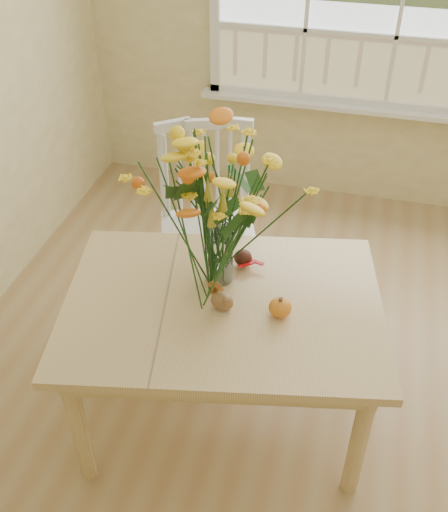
# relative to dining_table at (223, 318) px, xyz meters

# --- Properties ---
(floor) EXTENTS (4.00, 4.50, 0.01)m
(floor) POSITION_rel_dining_table_xyz_m (0.55, -0.16, -0.60)
(floor) COLOR #AA8352
(floor) RESTS_ON ground
(wall_back) EXTENTS (4.00, 0.02, 2.70)m
(wall_back) POSITION_rel_dining_table_xyz_m (0.55, 2.09, 0.75)
(wall_back) COLOR #CCC082
(wall_back) RESTS_ON floor
(dining_table) EXTENTS (1.44, 1.15, 0.69)m
(dining_table) POSITION_rel_dining_table_xyz_m (0.00, 0.00, 0.00)
(dining_table) COLOR tan
(dining_table) RESTS_ON floor
(windsor_chair) EXTENTS (0.61, 0.60, 1.04)m
(windsor_chair) POSITION_rel_dining_table_xyz_m (-0.28, 0.75, -0.02)
(windsor_chair) COLOR white
(windsor_chair) RESTS_ON floor
(flower_vase) EXTENTS (0.53, 0.53, 0.63)m
(flower_vase) POSITION_rel_dining_table_xyz_m (-0.05, 0.14, 0.47)
(flower_vase) COLOR white
(flower_vase) RESTS_ON dining_table
(pumpkin) EXTENTS (0.09, 0.09, 0.07)m
(pumpkin) POSITION_rel_dining_table_xyz_m (0.24, -0.02, 0.13)
(pumpkin) COLOR orange
(pumpkin) RESTS_ON dining_table
(turkey_figurine) EXTENTS (0.11, 0.09, 0.12)m
(turkey_figurine) POSITION_rel_dining_table_xyz_m (0.01, -0.05, 0.14)
(turkey_figurine) COLOR #CCB78C
(turkey_figurine) RESTS_ON dining_table
(dark_gourd) EXTENTS (0.12, 0.08, 0.07)m
(dark_gourd) POSITION_rel_dining_table_xyz_m (0.02, 0.25, 0.13)
(dark_gourd) COLOR #38160F
(dark_gourd) RESTS_ON dining_table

